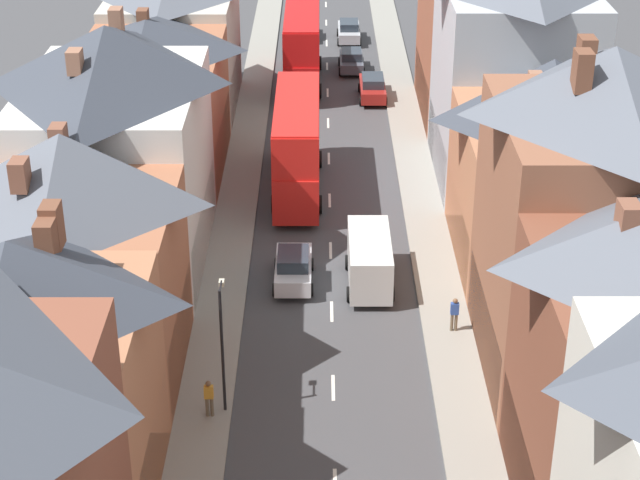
{
  "coord_description": "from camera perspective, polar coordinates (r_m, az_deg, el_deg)",
  "views": [
    {
      "loc": [
        -0.54,
        -17.85,
        25.12
      ],
      "look_at": [
        -0.53,
        28.96,
        1.13
      ],
      "focal_mm": 60.0,
      "sensor_mm": 36.0,
      "label": 1
    }
  ],
  "objects": [
    {
      "name": "car_parked_right_a",
      "position": [
        88.81,
        -0.84,
        11.25
      ],
      "size": [
        1.9,
        4.25,
        1.62
      ],
      "color": "gray",
      "rests_on": "ground"
    },
    {
      "name": "car_parked_left_b",
      "position": [
        74.69,
        2.81,
        8.14
      ],
      "size": [
        1.9,
        4.52,
        1.69
      ],
      "color": "maroon",
      "rests_on": "ground"
    },
    {
      "name": "centre_line_dashes",
      "position": [
        59.42,
        0.51,
        2.13
      ],
      "size": [
        0.14,
        97.8,
        0.01
      ],
      "color": "silver",
      "rests_on": "ground"
    },
    {
      "name": "delivery_van",
      "position": [
        50.42,
        2.65,
        -1.04
      ],
      "size": [
        2.2,
        5.2,
        2.41
      ],
      "color": "silver",
      "rests_on": "ground"
    },
    {
      "name": "car_mid_black",
      "position": [
        80.56,
        1.67,
        9.56
      ],
      "size": [
        1.9,
        4.07,
        1.62
      ],
      "color": "#4C515B",
      "rests_on": "ground"
    },
    {
      "name": "pavement_left",
      "position": [
        61.38,
        -4.28,
        2.97
      ],
      "size": [
        2.2,
        104.0,
        0.14
      ],
      "primitive_type": "cube",
      "color": "gray",
      "rests_on": "ground"
    },
    {
      "name": "car_near_blue",
      "position": [
        50.7,
        -1.44,
        -1.47
      ],
      "size": [
        1.9,
        4.06,
        1.7
      ],
      "color": "silver",
      "rests_on": "ground"
    },
    {
      "name": "street_lamp",
      "position": [
        40.88,
        -5.25,
        -5.35
      ],
      "size": [
        0.2,
        1.12,
        5.5
      ],
      "color": "black",
      "rests_on": "ground"
    },
    {
      "name": "terrace_row_right",
      "position": [
        44.63,
        13.89,
        1.53
      ],
      "size": [
        8.0,
        68.34,
        14.01
      ],
      "color": "#935138",
      "rests_on": "ground"
    },
    {
      "name": "double_decker_bus_lead",
      "position": [
        77.13,
        -0.97,
        10.32
      ],
      "size": [
        2.74,
        10.8,
        5.3
      ],
      "color": "red",
      "rests_on": "ground"
    },
    {
      "name": "double_decker_bus_mid_street",
      "position": [
        59.61,
        -1.24,
        5.15
      ],
      "size": [
        2.74,
        10.8,
        5.3
      ],
      "color": "red",
      "rests_on": "ground"
    },
    {
      "name": "pedestrian_mid_right",
      "position": [
        47.08,
        7.17,
        -3.87
      ],
      "size": [
        0.36,
        0.22,
        1.61
      ],
      "color": "brown",
      "rests_on": "pavement_right"
    },
    {
      "name": "pavement_right",
      "position": [
        61.47,
        5.26,
        2.96
      ],
      "size": [
        2.2,
        104.0,
        0.14
      ],
      "primitive_type": "cube",
      "color": "gray",
      "rests_on": "ground"
    },
    {
      "name": "terrace_row_left",
      "position": [
        42.47,
        -13.14,
        -0.77
      ],
      "size": [
        8.0,
        69.97,
        14.16
      ],
      "color": "#A36042",
      "rests_on": "ground"
    },
    {
      "name": "car_parked_left_a",
      "position": [
        87.9,
        1.54,
        11.09
      ],
      "size": [
        1.9,
        4.43,
        1.68
      ],
      "color": "#B7BABF",
      "rests_on": "ground"
    },
    {
      "name": "pedestrian_mid_left",
      "position": [
        41.71,
        -5.95,
        -8.3
      ],
      "size": [
        0.36,
        0.22,
        1.61
      ],
      "color": "brown",
      "rests_on": "pavement_left"
    }
  ]
}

